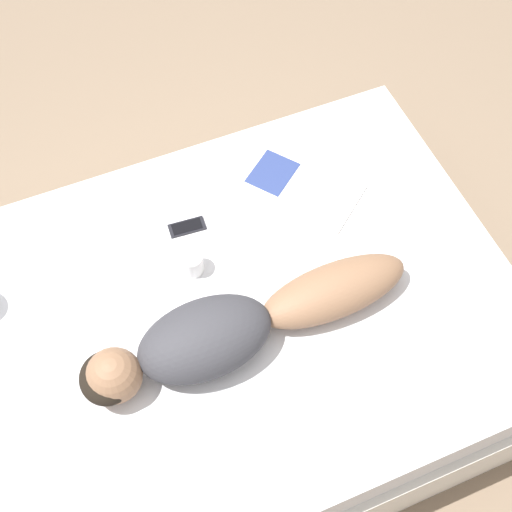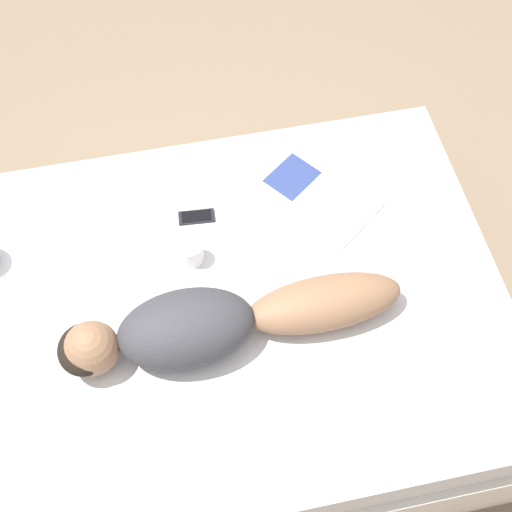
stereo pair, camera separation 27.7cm
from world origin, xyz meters
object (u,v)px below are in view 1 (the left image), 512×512
at_px(cell_phone, 187,227).
at_px(person, 231,330).
at_px(open_magazine, 298,185).
at_px(coffee_mug, 191,262).

bearing_deg(cell_phone, person, -177.42).
distance_m(person, cell_phone, 0.55).
distance_m(person, open_magazine, 0.78).
xyz_separation_m(open_magazine, coffee_mug, (-0.21, 0.55, 0.04)).
xyz_separation_m(open_magazine, cell_phone, (-0.02, 0.51, 0.00)).
distance_m(person, coffee_mug, 0.35).
relative_size(coffee_mug, cell_phone, 0.84).
relative_size(person, open_magazine, 2.20).
distance_m(coffee_mug, cell_phone, 0.20).
xyz_separation_m(coffee_mug, cell_phone, (0.19, -0.05, -0.04)).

